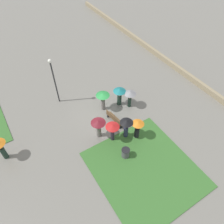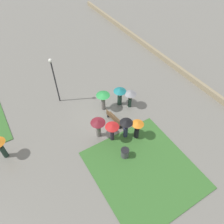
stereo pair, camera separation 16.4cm
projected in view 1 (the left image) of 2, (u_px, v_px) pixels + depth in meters
ground_plane at (103, 116)px, 18.99m from camera, size 90.00×90.00×0.00m
lawn_patch_near at (145, 169)px, 15.48m from camera, size 7.27×6.71×0.06m
parapet_wall at (187, 75)px, 22.46m from camera, size 45.00×0.35×0.56m
park_bench at (114, 119)px, 18.15m from camera, size 1.84×0.63×0.90m
lamp_post at (53, 76)px, 18.14m from camera, size 0.32×0.32×4.53m
trash_bin at (126, 153)px, 15.94m from camera, size 0.62×0.62×0.83m
crowd_person_orange at (137, 127)px, 16.59m from camera, size 0.95×0.95×1.82m
crowd_person_maroon at (98, 125)px, 16.59m from camera, size 1.15×1.15×1.80m
crowd_person_black at (126, 126)px, 16.56m from camera, size 1.01×1.01×1.89m
crowd_person_red at (113, 129)px, 16.34m from camera, size 1.06×1.06×1.76m
crowd_person_grey at (130, 95)px, 18.83m from camera, size 1.05×1.05×1.77m
crowd_person_green at (103, 98)px, 18.60m from camera, size 1.18×1.18×1.84m
crowd_person_teal at (120, 93)px, 19.07m from camera, size 1.11×1.11×1.82m
lone_walker_near_lawn at (0, 147)px, 15.19m from camera, size 1.02×1.02×1.96m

